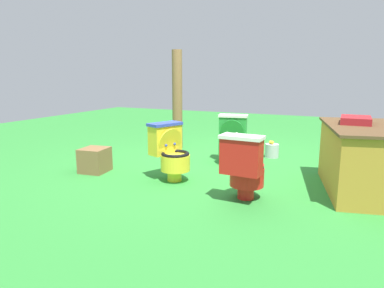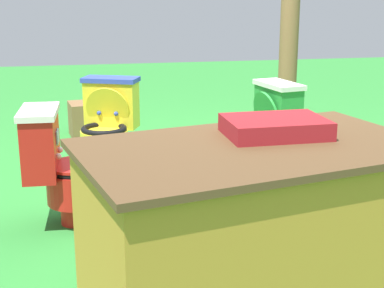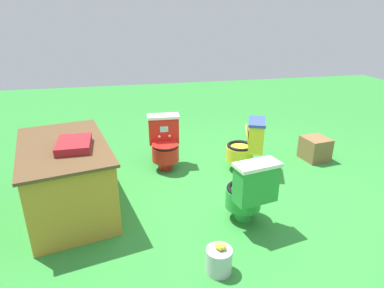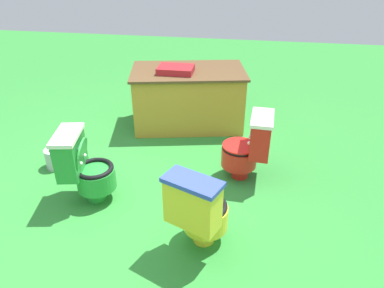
{
  "view_description": "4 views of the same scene",
  "coord_description": "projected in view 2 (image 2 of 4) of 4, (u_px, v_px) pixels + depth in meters",
  "views": [
    {
      "loc": [
        4.71,
        1.77,
        1.34
      ],
      "look_at": [
        0.78,
        -0.05,
        0.47
      ],
      "focal_mm": 32.76,
      "sensor_mm": 36.0,
      "label": 1
    },
    {
      "loc": [
        1.11,
        4.14,
        1.4
      ],
      "look_at": [
        0.35,
        0.4,
        0.36
      ],
      "focal_mm": 53.52,
      "sensor_mm": 36.0,
      "label": 2
    },
    {
      "loc": [
        -2.95,
        1.3,
        2.03
      ],
      "look_at": [
        0.73,
        0.49,
        0.51
      ],
      "focal_mm": 30.73,
      "sensor_mm": 36.0,
      "label": 3
    },
    {
      "loc": [
        1.2,
        -2.46,
        2.2
      ],
      "look_at": [
        0.69,
        0.49,
        0.51
      ],
      "focal_mm": 33.4,
      "sensor_mm": 36.0,
      "label": 4
    }
  ],
  "objects": [
    {
      "name": "vendor_table",
      "position": [
        253.0,
        228.0,
        2.5
      ],
      "size": [
        1.61,
        1.15,
        0.85
      ],
      "rotation": [
        0.0,
        0.0,
        0.21
      ],
      "color": "#B7842D",
      "rests_on": "ground"
    },
    {
      "name": "ground",
      "position": [
        225.0,
        173.0,
        4.5
      ],
      "size": [
        14.0,
        14.0,
        0.0
      ],
      "primitive_type": "plane",
      "color": "#2D8433"
    },
    {
      "name": "small_crate",
      "position": [
        89.0,
        119.0,
        5.61
      ],
      "size": [
        0.4,
        0.39,
        0.33
      ],
      "primitive_type": "cube",
      "rotation": [
        0.0,
        0.0,
        0.13
      ],
      "color": "brown",
      "rests_on": "ground"
    },
    {
      "name": "lemon_bucket",
      "position": [
        367.0,
        176.0,
        4.06
      ],
      "size": [
        0.22,
        0.22,
        0.28
      ],
      "color": "#B7B7BF",
      "rests_on": "ground"
    },
    {
      "name": "wooden_post",
      "position": [
        289.0,
        45.0,
        5.51
      ],
      "size": [
        0.18,
        0.18,
        1.75
      ],
      "primitive_type": "cylinder",
      "color": "brown",
      "rests_on": "ground"
    },
    {
      "name": "toilet_green",
      "position": [
        265.0,
        129.0,
        4.33
      ],
      "size": [
        0.56,
        0.49,
        0.73
      ],
      "rotation": [
        0.0,
        0.0,
        4.9
      ],
      "color": "green",
      "rests_on": "ground"
    },
    {
      "name": "toilet_red",
      "position": [
        61.0,
        166.0,
        3.44
      ],
      "size": [
        0.51,
        0.44,
        0.73
      ],
      "rotation": [
        0.0,
        0.0,
        1.52
      ],
      "color": "red",
      "rests_on": "ground"
    },
    {
      "name": "toilet_yellow",
      "position": [
        108.0,
        124.0,
        4.52
      ],
      "size": [
        0.56,
        0.61,
        0.73
      ],
      "rotation": [
        0.0,
        0.0,
        5.89
      ],
      "color": "yellow",
      "rests_on": "ground"
    }
  ]
}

